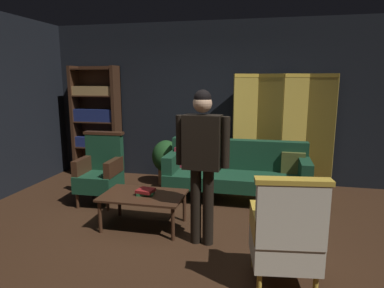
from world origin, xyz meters
TOP-DOWN VIEW (x-y plane):
  - ground_plane at (0.00, 0.00)m, footprint 10.00×10.00m
  - back_wall at (0.00, 2.45)m, footprint 7.20×0.10m
  - folding_screen at (1.23, 2.30)m, footprint 1.67×0.30m
  - bookshelf at (-2.15, 2.19)m, footprint 0.90×0.32m
  - velvet_couch at (0.55, 1.45)m, footprint 2.12×0.78m
  - coffee_table at (-0.47, 0.17)m, footprint 1.00×0.64m
  - armchair_gilt_accent at (1.17, -0.72)m, footprint 0.65×0.65m
  - armchair_wing_left at (-1.39, 0.84)m, footprint 0.60×0.59m
  - standing_figure at (0.31, -0.09)m, footprint 0.59×0.25m
  - potted_plant at (-0.71, 1.90)m, footprint 0.48×0.48m
  - book_green_cloth at (-0.44, 0.17)m, footprint 0.22×0.18m
  - book_red_leather at (-0.44, 0.17)m, footprint 0.22×0.21m

SIDE VIEW (x-z plane):
  - ground_plane at x=0.00m, z-range 0.00..0.00m
  - coffee_table at x=-0.47m, z-range 0.16..0.58m
  - book_green_cloth at x=-0.44m, z-range 0.42..0.45m
  - potted_plant at x=-0.71m, z-range 0.06..0.83m
  - velvet_couch at x=0.55m, z-range 0.01..0.89m
  - book_red_leather at x=-0.44m, z-range 0.45..0.49m
  - armchair_gilt_accent at x=1.17m, z-range -0.03..1.01m
  - armchair_wing_left at x=-1.39m, z-range -0.03..1.01m
  - folding_screen at x=1.23m, z-range 0.04..1.94m
  - standing_figure at x=0.31m, z-range 0.17..1.88m
  - bookshelf at x=-2.15m, z-range 0.04..2.09m
  - back_wall at x=0.00m, z-range 0.00..2.80m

